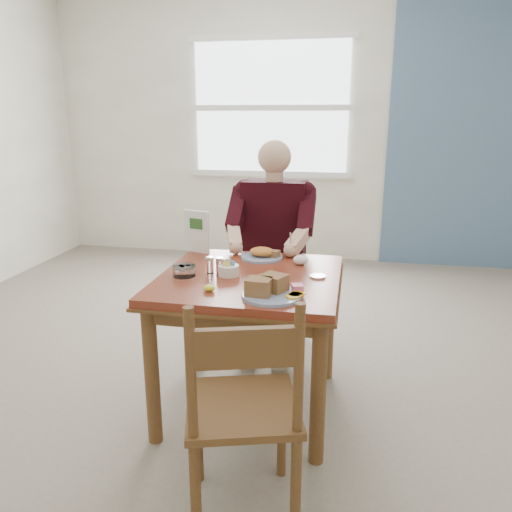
% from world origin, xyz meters
% --- Properties ---
extents(floor, '(6.00, 6.00, 0.00)m').
position_xyz_m(floor, '(0.00, 0.00, 0.00)').
color(floor, '#6E6559').
rests_on(floor, ground).
extents(wall_back, '(5.50, 0.00, 5.50)m').
position_xyz_m(wall_back, '(0.00, 3.00, 1.40)').
color(wall_back, white).
rests_on(wall_back, ground).
extents(accent_panel, '(1.60, 0.02, 2.80)m').
position_xyz_m(accent_panel, '(1.60, 2.98, 1.40)').
color(accent_panel, slate).
rests_on(accent_panel, ground).
extents(lemon_wedge, '(0.06, 0.05, 0.03)m').
position_xyz_m(lemon_wedge, '(-0.13, -0.27, 0.77)').
color(lemon_wedge, yellow).
rests_on(lemon_wedge, table).
extents(napkin, '(0.09, 0.08, 0.05)m').
position_xyz_m(napkin, '(0.23, 0.23, 0.78)').
color(napkin, white).
rests_on(napkin, table).
extents(metal_dish, '(0.09, 0.09, 0.01)m').
position_xyz_m(metal_dish, '(0.34, 0.03, 0.75)').
color(metal_dish, silver).
rests_on(metal_dish, table).
extents(window, '(1.72, 0.04, 1.42)m').
position_xyz_m(window, '(-0.40, 2.97, 1.60)').
color(window, white).
rests_on(window, wall_back).
extents(table, '(0.92, 0.92, 0.75)m').
position_xyz_m(table, '(0.00, 0.00, 0.64)').
color(table, maroon).
rests_on(table, ground).
extents(chair_far, '(0.42, 0.42, 0.95)m').
position_xyz_m(chair_far, '(0.00, 0.80, 0.48)').
color(chair_far, brown).
rests_on(chair_far, ground).
extents(chair_near, '(0.52, 0.52, 0.95)m').
position_xyz_m(chair_near, '(0.14, -0.77, 0.48)').
color(chair_near, brown).
rests_on(chair_near, ground).
extents(diner, '(0.53, 0.56, 1.39)m').
position_xyz_m(diner, '(0.00, 0.71, 0.81)').
color(diner, gray).
rests_on(diner, chair_far).
extents(near_plate, '(0.32, 0.32, 0.09)m').
position_xyz_m(near_plate, '(0.15, -0.28, 0.78)').
color(near_plate, white).
rests_on(near_plate, table).
extents(far_plate, '(0.29, 0.29, 0.06)m').
position_xyz_m(far_plate, '(0.01, 0.32, 0.77)').
color(far_plate, white).
rests_on(far_plate, table).
extents(caddy, '(0.13, 0.13, 0.08)m').
position_xyz_m(caddy, '(-0.10, -0.03, 0.78)').
color(caddy, white).
rests_on(caddy, table).
extents(shakers, '(0.09, 0.04, 0.09)m').
position_xyz_m(shakers, '(-0.18, -0.01, 0.79)').
color(shakers, white).
rests_on(shakers, table).
extents(creamer, '(0.13, 0.13, 0.05)m').
position_xyz_m(creamer, '(-0.32, -0.08, 0.78)').
color(creamer, white).
rests_on(creamer, table).
extents(menu, '(0.16, 0.07, 0.25)m').
position_xyz_m(menu, '(-0.39, 0.37, 0.88)').
color(menu, white).
rests_on(menu, table).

